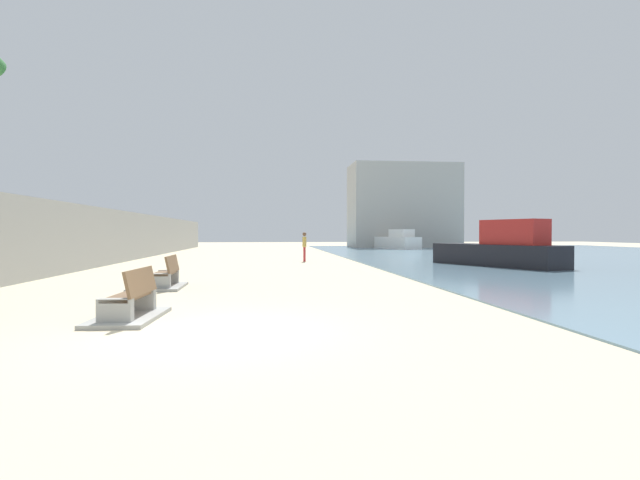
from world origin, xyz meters
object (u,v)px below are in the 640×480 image
boat_outer (397,241)px  boat_mid_bay (500,249)px  bench_far (165,280)px  person_walking (304,244)px  bench_near (130,307)px

boat_outer → boat_mid_bay: bearing=-94.4°
bench_far → person_walking: 13.91m
bench_far → boat_outer: boat_outer is taller
person_walking → boat_mid_bay: boat_mid_bay is taller
bench_far → boat_mid_bay: boat_mid_bay is taller
bench_near → bench_far: bearing=94.5°
bench_far → boat_outer: bearing=64.2°
bench_far → boat_mid_bay: size_ratio=0.30×
person_walking → boat_mid_bay: bearing=-30.8°
person_walking → boat_outer: 23.51m
person_walking → boat_mid_bay: 10.59m
boat_mid_bay → boat_outer: size_ratio=1.09×
boat_mid_bay → boat_outer: (2.00, 26.14, -0.06)m
bench_near → boat_mid_bay: 18.90m
person_walking → boat_mid_bay: (9.10, -5.42, -0.13)m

